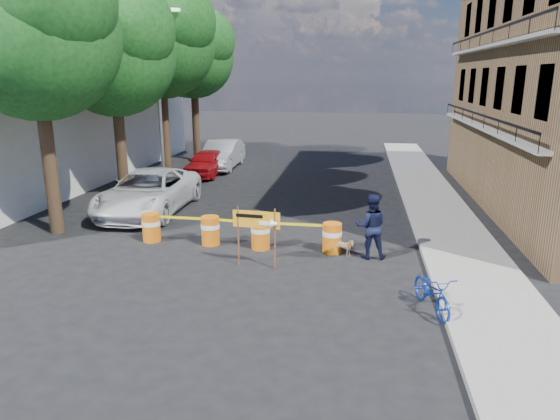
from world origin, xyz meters
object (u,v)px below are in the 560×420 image
(barrel_far_left, at_px, (151,227))
(suv_white, at_px, (148,192))
(barrel_mid_left, at_px, (210,230))
(barrel_far_right, at_px, (332,237))
(sedan_red, at_px, (206,163))
(sedan_silver, at_px, (222,154))
(bicycle, at_px, (434,274))
(detour_sign, at_px, (262,225))
(pedestrian, at_px, (371,226))
(dog, at_px, (343,247))
(barrel_mid_right, at_px, (261,234))

(barrel_far_left, relative_size, suv_white, 0.16)
(barrel_mid_left, xyz_separation_m, barrel_far_right, (3.77, -0.14, 0.00))
(sedan_red, bearing_deg, barrel_far_left, -82.12)
(sedan_red, xyz_separation_m, sedan_silver, (0.27, 2.18, 0.12))
(suv_white, bearing_deg, bicycle, -36.72)
(barrel_far_left, distance_m, suv_white, 3.62)
(suv_white, distance_m, sedan_silver, 9.64)
(sedan_silver, bearing_deg, sedan_red, -98.02)
(detour_sign, relative_size, pedestrian, 0.89)
(dog, bearing_deg, sedan_silver, 41.19)
(detour_sign, relative_size, suv_white, 0.29)
(barrel_mid_right, distance_m, detour_sign, 1.73)
(barrel_far_right, relative_size, bicycle, 0.52)
(barrel_far_right, relative_size, sedan_silver, 0.19)
(barrel_far_left, xyz_separation_m, detour_sign, (3.89, -1.70, 0.76))
(sedan_red, bearing_deg, barrel_mid_right, -65.22)
(barrel_far_left, distance_m, pedestrian, 6.85)
(barrel_far_left, height_order, bicycle, bicycle)
(detour_sign, xyz_separation_m, suv_white, (-5.38, 4.99, -0.42))
(suv_white, bearing_deg, dog, -27.25)
(pedestrian, relative_size, sedan_red, 0.48)
(bicycle, xyz_separation_m, sedan_silver, (-9.33, 16.59, -0.07))
(barrel_far_right, xyz_separation_m, detour_sign, (-1.82, -1.52, 0.76))
(barrel_mid_left, xyz_separation_m, barrel_mid_right, (1.61, -0.15, 0.00))
(barrel_far_left, bearing_deg, sedan_silver, 95.36)
(barrel_mid_right, xyz_separation_m, barrel_far_right, (2.15, 0.00, 0.00))
(dog, distance_m, suv_white, 8.42)
(barrel_far_left, height_order, barrel_mid_right, same)
(sedan_silver, bearing_deg, barrel_mid_left, -77.27)
(barrel_mid_right, height_order, sedan_silver, sedan_silver)
(suv_white, relative_size, sedan_silver, 1.19)
(pedestrian, bearing_deg, sedan_silver, -62.63)
(barrel_mid_left, relative_size, barrel_far_right, 1.00)
(barrel_mid_left, bearing_deg, sedan_red, 107.63)
(sedan_red, bearing_deg, barrel_far_right, -56.61)
(barrel_far_right, relative_size, suv_white, 0.16)
(barrel_far_left, relative_size, bicycle, 0.52)
(barrel_mid_right, distance_m, sedan_red, 12.04)
(pedestrian, bearing_deg, barrel_far_right, -17.58)
(detour_sign, bearing_deg, sedan_silver, 114.26)
(barrel_mid_right, xyz_separation_m, detour_sign, (0.34, -1.52, 0.76))
(bicycle, bearing_deg, barrel_far_left, 138.02)
(pedestrian, height_order, dog, pedestrian)
(barrel_far_right, relative_size, sedan_red, 0.23)
(barrel_far_right, height_order, dog, barrel_far_right)
(dog, bearing_deg, barrel_far_left, 98.41)
(barrel_mid_left, bearing_deg, barrel_mid_right, -5.16)
(barrel_far_left, distance_m, barrel_far_right, 5.71)
(barrel_mid_left, height_order, sedan_red, sedan_red)
(bicycle, bearing_deg, dog, 105.16)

